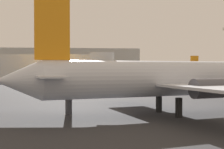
# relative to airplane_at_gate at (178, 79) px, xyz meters

# --- Properties ---
(airplane_at_gate) EXTENTS (36.46, 27.92, 11.61)m
(airplane_at_gate) POSITION_rel_airplane_at_gate_xyz_m (0.00, 0.00, 0.00)
(airplane_at_gate) COLOR silver
(airplane_at_gate) RESTS_ON ground_plane
(jet_bridge) EXTENTS (18.99, 4.13, 6.43)m
(jet_bridge) POSITION_rel_airplane_at_gate_xyz_m (-15.10, 1.67, 1.16)
(jet_bridge) COLOR #B2B7BC
(jet_bridge) RESTS_ON ground_plane
(terminal_building) EXTENTS (87.22, 25.42, 12.29)m
(terminal_building) POSITION_rel_airplane_at_gate_xyz_m (-29.26, 99.47, 2.40)
(terminal_building) COLOR #B7B7B2
(terminal_building) RESTS_ON ground_plane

